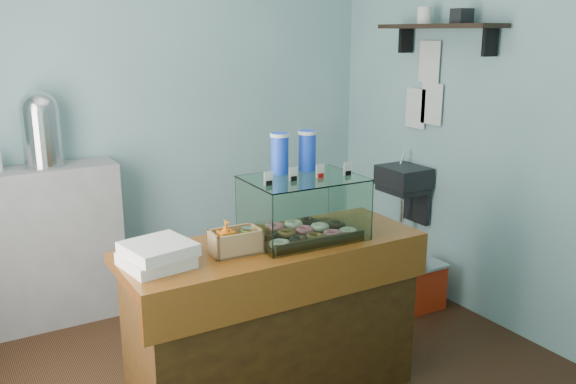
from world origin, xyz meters
TOP-DOWN VIEW (x-y plane):
  - ground at (0.00, 0.00)m, footprint 3.50×3.50m
  - room_shell at (0.03, 0.01)m, footprint 3.54×3.04m
  - counter at (0.00, -0.25)m, footprint 1.60×0.60m
  - back_shelf at (-0.90, 1.32)m, footprint 1.00×0.32m
  - display_case at (0.18, -0.22)m, footprint 0.61×0.46m
  - condiment_crate at (-0.24, -0.29)m, footprint 0.26×0.16m
  - pastry_boxes at (-0.63, -0.26)m, footprint 0.34×0.34m
  - coffee_urn at (-0.85, 1.34)m, footprint 0.27×0.27m
  - red_cooler at (1.43, 0.20)m, footprint 0.40×0.31m

SIDE VIEW (x-z plane):
  - ground at x=0.00m, z-range 0.00..0.00m
  - red_cooler at x=1.43m, z-range 0.00..0.35m
  - counter at x=0.00m, z-range 0.01..0.91m
  - back_shelf at x=-0.90m, z-range 0.00..1.10m
  - pastry_boxes at x=-0.63m, z-range 0.90..1.02m
  - condiment_crate at x=-0.24m, z-range 0.88..1.05m
  - display_case at x=0.18m, z-range 0.80..1.35m
  - coffee_urn at x=-0.85m, z-range 1.11..1.61m
  - room_shell at x=0.03m, z-range 0.30..3.12m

